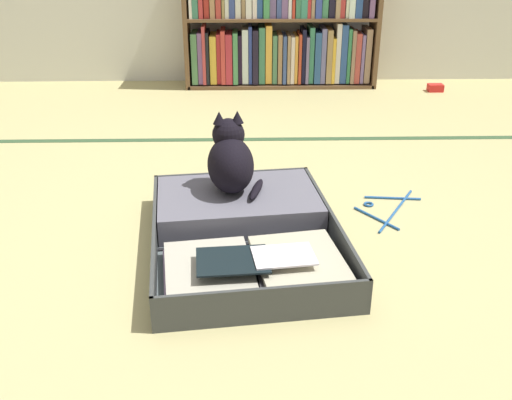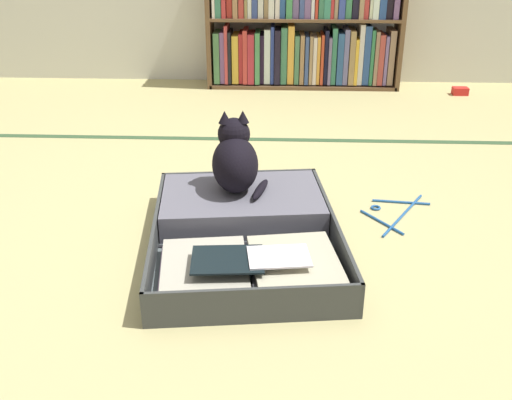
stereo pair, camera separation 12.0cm
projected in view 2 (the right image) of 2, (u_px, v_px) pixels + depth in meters
The scene contains 7 objects.
ground_plane at pixel (236, 239), 2.11m from camera, with size 10.00×10.00×0.00m, color tan.
tatami_border at pixel (251, 139), 3.10m from camera, with size 4.80×0.05×0.00m.
bookshelf at pixel (304, 22), 3.94m from camera, with size 1.33×0.26×0.93m.
open_suitcase at pixel (245, 227), 2.09m from camera, with size 0.73×0.94×0.12m.
black_cat at pixel (235, 160), 2.19m from camera, with size 0.24×0.26×0.30m.
clothes_hanger at pixel (394, 212), 2.30m from camera, with size 0.29×0.37×0.01m.
small_red_pouch at pixel (460, 91), 3.90m from camera, with size 0.10×0.07×0.05m.
Camera 2 is at (0.16, -1.84, 1.04)m, focal length 40.69 mm.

